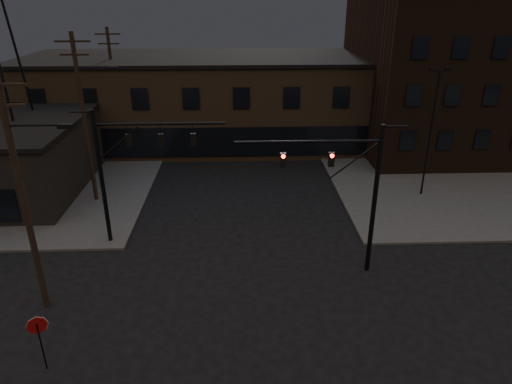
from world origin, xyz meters
TOP-DOWN VIEW (x-y plane):
  - ground at (0.00, 0.00)m, footprint 140.00×140.00m
  - sidewalk_ne at (22.00, 22.00)m, footprint 30.00×30.00m
  - building_row at (0.00, 28.00)m, footprint 40.00×12.00m
  - building_right at (22.00, 26.00)m, footprint 22.00×16.00m
  - traffic_signal_near at (5.36, 4.50)m, footprint 7.12×0.24m
  - traffic_signal_far at (-6.72, 8.00)m, footprint 7.12×0.24m
  - stop_sign at (-8.00, -1.99)m, footprint 0.72×0.33m
  - utility_pole_near at (-9.43, 2.00)m, footprint 3.70×0.28m
  - utility_pole_mid at (-10.44, 14.00)m, footprint 3.70×0.28m
  - utility_pole_far at (-11.50, 26.00)m, footprint 2.20×0.28m
  - lot_light_a at (13.00, 14.00)m, footprint 1.50×0.28m
  - lot_light_b at (19.00, 19.00)m, footprint 1.50×0.28m
  - parked_car_lot_a at (18.18, 21.20)m, footprint 4.54×2.92m
  - parked_car_lot_b at (21.71, 23.32)m, footprint 4.64×3.10m
  - car_crossing at (-1.14, 25.12)m, footprint 1.78×4.91m

SIDE VIEW (x-z plane):
  - ground at x=0.00m, z-range 0.00..0.00m
  - sidewalk_ne at x=22.00m, z-range 0.00..0.15m
  - parked_car_lot_b at x=21.71m, z-range 0.15..1.40m
  - car_crossing at x=-1.14m, z-range 0.00..1.61m
  - parked_car_lot_a at x=18.18m, z-range 0.15..1.59m
  - stop_sign at x=-8.00m, z-range 0.60..3.08m
  - building_row at x=0.00m, z-range 0.00..8.00m
  - traffic_signal_near at x=5.36m, z-range 0.93..8.93m
  - traffic_signal_far at x=-6.72m, z-range 1.01..9.01m
  - lot_light_a at x=13.00m, z-range 0.94..10.08m
  - lot_light_b at x=19.00m, z-range 0.94..10.08m
  - utility_pole_far at x=-11.50m, z-range 0.28..11.28m
  - utility_pole_near at x=-9.43m, z-range 0.37..11.37m
  - utility_pole_mid at x=-10.44m, z-range 0.38..11.88m
  - building_right at x=22.00m, z-range 0.00..14.00m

